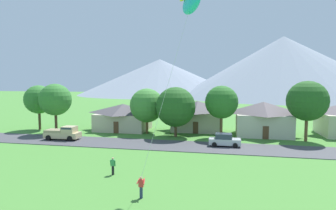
% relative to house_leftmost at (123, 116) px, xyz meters
% --- Properties ---
extents(road_strip, '(160.00, 6.41, 0.08)m').
position_rel_house_leftmost_xyz_m(road_strip, '(12.13, -10.56, -2.40)').
color(road_strip, '#424247').
rests_on(road_strip, ground).
extents(mountain_central_ridge, '(116.04, 116.04, 32.86)m').
position_rel_house_leftmost_xyz_m(mountain_central_ridge, '(47.96, 116.67, 13.99)').
color(mountain_central_ridge, gray).
rests_on(mountain_central_ridge, ground).
extents(mountain_far_west_ridge, '(104.56, 104.56, 22.89)m').
position_rel_house_leftmost_xyz_m(mountain_far_west_ridge, '(-24.79, 133.12, 9.01)').
color(mountain_far_west_ridge, gray).
rests_on(mountain_far_west_ridge, ground).
extents(mountain_far_east_ridge, '(97.31, 97.31, 24.27)m').
position_rel_house_leftmost_xyz_m(mountain_far_east_ridge, '(45.51, 116.86, 9.70)').
color(mountain_far_east_ridge, slate).
rests_on(mountain_far_east_ridge, ground).
extents(house_leftmost, '(9.67, 7.48, 4.71)m').
position_rel_house_leftmost_xyz_m(house_leftmost, '(0.00, 0.00, 0.00)').
color(house_leftmost, beige).
rests_on(house_leftmost, ground).
extents(house_left_center, '(9.18, 7.11, 5.46)m').
position_rel_house_leftmost_xyz_m(house_left_center, '(24.07, -0.14, 0.39)').
color(house_left_center, beige).
rests_on(house_left_center, ground).
extents(house_rightmost, '(9.35, 7.19, 5.27)m').
position_rel_house_leftmost_xyz_m(house_rightmost, '(13.16, 2.33, 0.29)').
color(house_rightmost, beige).
rests_on(house_rightmost, ground).
extents(tree_near_left, '(5.31, 5.31, 8.37)m').
position_rel_house_leftmost_xyz_m(tree_near_left, '(-9.88, -5.52, 3.25)').
color(tree_near_left, '#4C3823').
rests_on(tree_near_left, ground).
extents(tree_left_of_center, '(5.71, 5.71, 7.59)m').
position_rel_house_leftmost_xyz_m(tree_left_of_center, '(5.10, -2.38, 2.29)').
color(tree_left_of_center, brown).
rests_on(tree_left_of_center, ground).
extents(tree_center, '(5.06, 5.06, 8.12)m').
position_rel_house_leftmost_xyz_m(tree_center, '(17.42, -3.84, 3.13)').
color(tree_center, brown).
rests_on(tree_center, ground).
extents(tree_right_of_center, '(5.84, 5.84, 8.86)m').
position_rel_house_leftmost_xyz_m(tree_right_of_center, '(29.66, -3.69, 3.49)').
color(tree_right_of_center, brown).
rests_on(tree_right_of_center, ground).
extents(tree_near_right, '(5.13, 5.13, 8.06)m').
position_rel_house_leftmost_xyz_m(tree_near_right, '(-15.00, -2.77, 3.04)').
color(tree_near_right, '#4C3823').
rests_on(tree_near_right, ground).
extents(tree_far_right, '(6.28, 6.28, 7.90)m').
position_rel_house_leftmost_xyz_m(tree_far_right, '(10.34, -4.28, 2.31)').
color(tree_far_right, '#4C3823').
rests_on(tree_far_right, ground).
extents(parked_car_silver_west_end, '(4.23, 2.14, 1.68)m').
position_rel_house_leftmost_xyz_m(parked_car_silver_west_end, '(17.98, -9.50, -1.57)').
color(parked_car_silver_west_end, '#B7BCC1').
rests_on(parked_car_silver_west_end, road_strip).
extents(pickup_truck_sand_west_side, '(5.28, 2.48, 1.99)m').
position_rel_house_leftmost_xyz_m(pickup_truck_sand_west_side, '(-5.71, -10.06, -1.38)').
color(pickup_truck_sand_west_side, '#C6B284').
rests_on(pickup_truck_sand_west_side, road_strip).
extents(kite_flyer_with_kite, '(4.85, 6.71, 16.56)m').
position_rel_house_leftmost_xyz_m(kite_flyer_with_kite, '(15.01, -23.41, 12.88)').
color(kite_flyer_with_kite, navy).
rests_on(kite_flyer_with_kite, ground).
extents(watcher_person, '(0.56, 0.24, 1.68)m').
position_rel_house_leftmost_xyz_m(watcher_person, '(7.77, -23.43, -1.56)').
color(watcher_person, black).
rests_on(watcher_person, ground).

